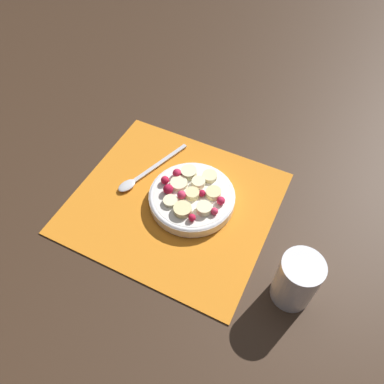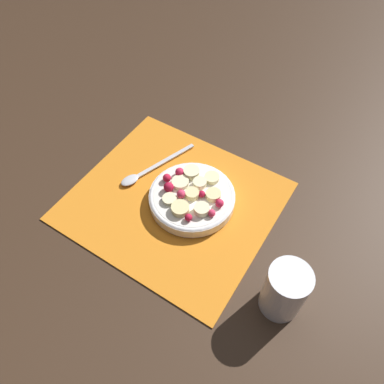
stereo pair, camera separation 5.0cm
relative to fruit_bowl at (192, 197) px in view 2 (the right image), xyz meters
name	(u,v)px [view 2 (the right image)]	position (x,y,z in m)	size (l,w,h in m)	color
ground_plane	(174,201)	(-0.03, -0.02, -0.02)	(3.00, 3.00, 0.00)	#382619
placemat	(174,201)	(-0.03, -0.02, -0.02)	(0.41, 0.37, 0.01)	orange
fruit_bowl	(192,197)	(0.00, 0.00, 0.00)	(0.18, 0.18, 0.05)	white
spoon	(145,172)	(-0.13, 0.01, -0.01)	(0.08, 0.19, 0.01)	silver
drinking_glass	(285,291)	(0.25, -0.10, 0.03)	(0.07, 0.07, 0.11)	white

